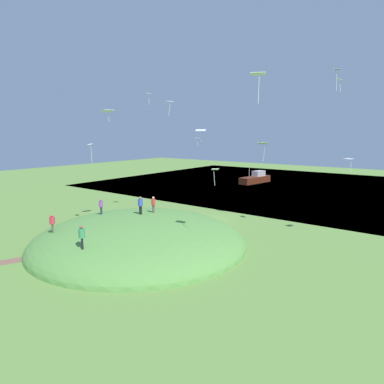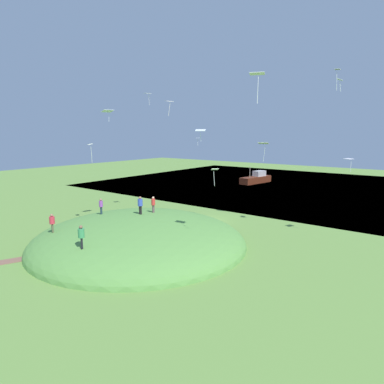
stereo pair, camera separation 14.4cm
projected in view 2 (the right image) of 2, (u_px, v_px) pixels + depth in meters
The scene contains 21 objects.
ground_plane at pixel (207, 220), 40.83m from camera, with size 160.00×160.00×0.00m, color olive.
lake_water at pixel (301, 187), 67.76m from camera, with size 56.92×80.00×0.40m, color #3F6787.
grass_hill at pixel (139, 243), 32.37m from camera, with size 20.61×20.95×5.34m, color #588F41.
boat_on_lake at pixel (256, 179), 72.26m from camera, with size 8.75×3.75×3.76m.
person_walking_path at pixel (140, 203), 32.67m from camera, with size 0.52×0.52×1.81m.
person_with_child at pixel (101, 204), 33.89m from camera, with size 0.45×0.45×1.63m.
person_on_hilltop at pixel (153, 203), 33.64m from camera, with size 0.51×0.51×1.66m.
person_near_shore at pixel (81, 234), 25.23m from camera, with size 0.65×0.65×1.85m.
person_watching_kites at pixel (52, 221), 29.61m from camera, with size 0.59×0.59×1.72m.
kite_0 at pixel (337, 71), 34.54m from camera, with size 0.81×0.59×2.21m.
kite_1 at pixel (169, 102), 29.76m from camera, with size 0.76×0.62×1.38m.
kite_2 at pixel (340, 80), 29.75m from camera, with size 0.81×0.62×1.16m.
kite_3 at pixel (257, 75), 20.86m from camera, with size 0.97×1.13×1.94m.
kite_4 at pixel (200, 131), 31.30m from camera, with size 1.02×1.15×1.19m.
kite_5 at pixel (263, 144), 38.31m from camera, with size 1.04×1.34×2.27m.
kite_6 at pixel (90, 146), 35.65m from camera, with size 0.66×0.78×2.05m.
kite_7 at pixel (148, 94), 39.26m from camera, with size 0.87×0.72×1.38m.
kite_8 at pixel (108, 111), 34.99m from camera, with size 1.29×0.97×1.23m.
kite_9 at pixel (215, 171), 32.78m from camera, with size 0.83×0.83×1.77m.
kite_10 at pixel (198, 138), 49.25m from camera, with size 0.99×0.97×1.17m.
kite_11 at pixel (349, 159), 31.56m from camera, with size 1.05×0.87×1.27m.
Camera 2 is at (32.74, 22.37, 10.52)m, focal length 30.86 mm.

